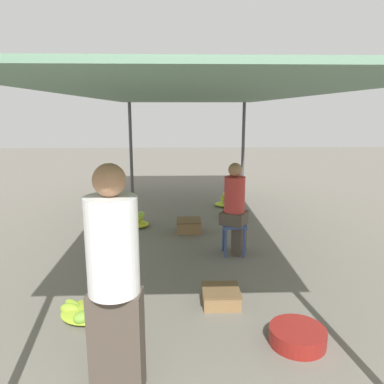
# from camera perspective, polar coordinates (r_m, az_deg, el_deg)

# --- Properties ---
(canopy_post_back_left) EXTENTS (0.08, 0.08, 2.30)m
(canopy_post_back_left) POSITION_cam_1_polar(r_m,az_deg,el_deg) (9.70, -9.29, 6.54)
(canopy_post_back_left) COLOR #4C4C51
(canopy_post_back_left) RESTS_ON ground
(canopy_post_back_right) EXTENTS (0.08, 0.08, 2.30)m
(canopy_post_back_right) POSITION_cam_1_polar(r_m,az_deg,el_deg) (9.76, 7.79, 6.62)
(canopy_post_back_right) COLOR #4C4C51
(canopy_post_back_right) RESTS_ON ground
(canopy_tarp) EXTENTS (3.27, 8.08, 0.04)m
(canopy_tarp) POSITION_cam_1_polar(r_m,az_deg,el_deg) (5.74, 0.07, 14.51)
(canopy_tarp) COLOR #567A60
(canopy_tarp) RESTS_ON canopy_post_front_left
(vendor_foreground) EXTENTS (0.41, 0.40, 1.76)m
(vendor_foreground) POSITION_cam_1_polar(r_m,az_deg,el_deg) (2.82, -11.80, -12.94)
(vendor_foreground) COLOR #4C4238
(vendor_foreground) RESTS_ON ground
(stool) EXTENTS (0.34, 0.34, 0.48)m
(stool) POSITION_cam_1_polar(r_m,az_deg,el_deg) (5.58, 6.37, -5.77)
(stool) COLOR #384C84
(stool) RESTS_ON ground
(vendor_seated) EXTENTS (0.46, 0.46, 1.38)m
(vendor_seated) POSITION_cam_1_polar(r_m,az_deg,el_deg) (5.50, 6.64, -2.28)
(vendor_seated) COLOR #4C4238
(vendor_seated) RESTS_ON ground
(basin_black) EXTENTS (0.52, 0.52, 0.15)m
(basin_black) POSITION_cam_1_polar(r_m,az_deg,el_deg) (3.81, 15.77, -20.38)
(basin_black) COLOR maroon
(basin_black) RESTS_ON ground
(banana_pile_left_0) EXTENTS (0.65, 0.57, 0.16)m
(banana_pile_left_0) POSITION_cam_1_polar(r_m,az_deg,el_deg) (4.23, -15.72, -17.12)
(banana_pile_left_0) COLOR #98C131
(banana_pile_left_0) RESTS_ON ground
(banana_pile_left_1) EXTENTS (0.51, 0.51, 0.27)m
(banana_pile_left_1) POSITION_cam_1_polar(r_m,az_deg,el_deg) (6.99, -8.59, -4.41)
(banana_pile_left_1) COLOR #89BB34
(banana_pile_left_1) RESTS_ON ground
(banana_pile_right_0) EXTENTS (0.49, 0.44, 0.33)m
(banana_pile_right_0) POSITION_cam_1_polar(r_m,az_deg,el_deg) (8.41, 5.30, -1.42)
(banana_pile_right_0) COLOR yellow
(banana_pile_right_0) RESTS_ON ground
(banana_pile_right_1) EXTENTS (0.56, 0.58, 0.18)m
(banana_pile_right_1) POSITION_cam_1_polar(r_m,az_deg,el_deg) (7.54, 6.26, -3.48)
(banana_pile_right_1) COLOR #BBCF2B
(banana_pile_right_1) RESTS_ON ground
(crate_near) EXTENTS (0.43, 0.43, 0.22)m
(crate_near) POSITION_cam_1_polar(r_m,az_deg,el_deg) (6.64, -0.50, -5.14)
(crate_near) COLOR olive
(crate_near) RESTS_ON ground
(crate_mid) EXTENTS (0.41, 0.41, 0.18)m
(crate_mid) POSITION_cam_1_polar(r_m,az_deg,el_deg) (4.31, 4.43, -15.56)
(crate_mid) COLOR olive
(crate_mid) RESTS_ON ground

